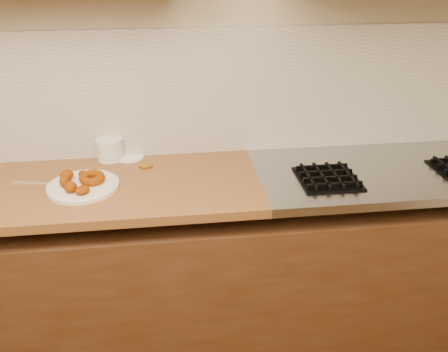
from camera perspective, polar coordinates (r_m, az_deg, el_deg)
The scene contains 12 objects.
wall_back at distance 2.24m, azimuth -10.19°, elevation 13.30°, with size 4.00×0.02×2.70m, color #C8B694.
base_cabinet at distance 2.37m, azimuth -8.59°, elevation -11.80°, with size 3.60×0.60×0.77m, color #533320.
stovetop at distance 2.35m, azimuth 19.80°, elevation 0.53°, with size 1.30×0.62×0.04m, color #9EA0A5.
backsplash at distance 2.26m, azimuth -9.90°, elevation 9.54°, with size 3.60×0.02×0.60m, color beige.
burner_grates at distance 2.26m, azimuth 20.20°, elevation 0.34°, with size 0.91×0.26×0.03m.
donut_plate at distance 2.10m, azimuth -16.57°, elevation -1.20°, with size 0.30×0.30×0.02m, color white.
ring_donut at distance 2.10m, azimuth -15.61°, elevation -0.22°, with size 0.11×0.11×0.04m, color #863C04.
fried_dough_chunks at distance 2.08m, azimuth -17.80°, elevation -0.66°, with size 0.16×0.22×0.05m.
plastic_tub at distance 2.33m, azimuth -13.58°, elevation 3.19°, with size 0.13×0.13×0.10m, color white.
tub_lid at distance 2.34m, azimuth -11.25°, elevation 2.24°, with size 0.13×0.13×0.01m, color white.
brass_jar_lid at distance 2.23m, azimuth -9.39°, elevation 1.23°, with size 0.06×0.06×0.01m, color #B18222.
wooden_utensil at distance 2.20m, azimuth -22.24°, elevation -0.90°, with size 0.17×0.02×0.01m, color #91704C.
Camera 1 is at (0.11, -0.18, 1.84)m, focal length 38.00 mm.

